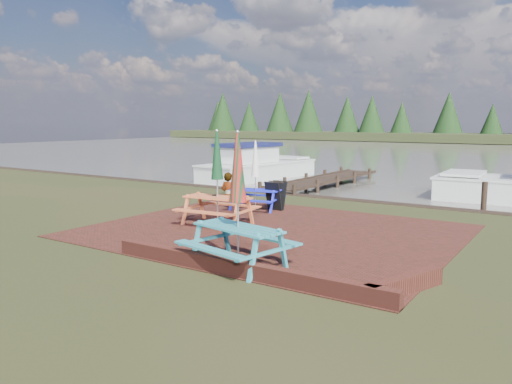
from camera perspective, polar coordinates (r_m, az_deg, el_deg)
The scene contains 11 objects.
ground at distance 12.15m, azimuth -0.60°, elevation -5.36°, with size 120.00×120.00×0.00m, color black.
paving at distance 12.97m, azimuth 1.89°, elevation -4.46°, with size 9.00×7.50×0.02m, color #361A11.
brick_wall at distance 9.03m, azimuth 2.11°, elevation -9.15°, with size 6.21×1.79×0.30m.
water at distance 47.33m, azimuth 25.48°, elevation 3.88°, with size 120.00×60.00×0.02m, color #4C4941.
picnic_table_teal at distance 9.67m, azimuth -2.07°, elevation -3.27°, with size 2.19×2.03×2.63m.
picnic_table_red at distance 13.63m, azimuth -4.44°, elevation -0.04°, with size 1.99×1.80×2.58m.
picnic_table_blue at distance 15.89m, azimuth -0.06°, elevation 0.67°, with size 1.83×1.70×2.20m.
chalkboard at distance 15.90m, azimuth 2.28°, elevation -0.40°, with size 0.60×0.62×0.93m.
jetty at distance 23.52m, azimuth 7.79°, elevation 1.40°, with size 1.76×9.08×1.00m.
boat_jetty at distance 26.22m, azimuth 0.05°, elevation 2.84°, with size 3.18×7.44×2.10m.
person at distance 18.76m, azimuth -3.18°, elevation 2.21°, with size 0.66×0.44×1.82m, color gray.
Camera 1 is at (6.63, -9.78, 2.82)m, focal length 35.00 mm.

